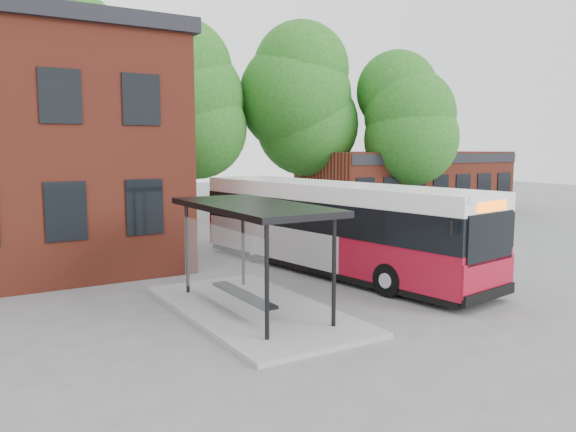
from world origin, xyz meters
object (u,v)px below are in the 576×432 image
city_bus (332,228)px  bicycle_extra_0 (432,215)px  bicycle_1 (347,219)px  bicycle_5 (405,216)px  bicycle_3 (361,217)px  bus_shelter (253,258)px  bicycle_4 (386,216)px  bicycle_2 (368,217)px  bicycle_0 (345,220)px  bicycle_6 (409,217)px  bicycle_7 (412,213)px

city_bus → bicycle_extra_0: city_bus is taller
bicycle_1 → bicycle_5: bearing=-83.5°
bicycle_extra_0 → bicycle_3: bearing=83.2°
bus_shelter → bicycle_1: bus_shelter is taller
bicycle_3 → bicycle_extra_0: size_ratio=1.05×
bicycle_1 → bicycle_4: (2.98, 0.25, -0.07)m
city_bus → bus_shelter: bearing=-156.7°
bicycle_1 → bicycle_2: size_ratio=1.07×
city_bus → bicycle_5: (10.28, 7.34, -1.03)m
bicycle_3 → bicycle_5: bearing=-125.0°
bus_shelter → bicycle_0: bearing=44.0°
bus_shelter → bicycle_0: 15.70m
bus_shelter → bicycle_3: bearing=41.7°
bicycle_1 → bicycle_3: 1.34m
bicycle_6 → bicycle_extra_0: (1.61, -0.16, 0.01)m
bicycle_1 → bicycle_6: size_ratio=1.06×
bus_shelter → bicycle_0: (11.26, 10.89, -1.01)m
bicycle_extra_0 → bicycle_2: bearing=74.0°
city_bus → bicycle_4: size_ratio=7.51×
bus_shelter → bicycle_extra_0: 19.90m
city_bus → bicycle_3: (8.07, 8.43, -1.04)m
city_bus → bicycle_3: bearing=37.8°
bicycle_0 → bicycle_5: 3.71m
city_bus → bicycle_extra_0: 14.47m
bicycle_extra_0 → bus_shelter: bearing=127.8°
city_bus → bicycle_2: bearing=36.5°
bicycle_4 → bicycle_2: bearing=74.4°
bicycle_0 → bicycle_2: bicycle_0 is taller
bicycle_1 → bicycle_5: 3.58m
bicycle_0 → bicycle_extra_0: size_ratio=1.06×
bicycle_extra_0 → bicycle_7: bearing=46.4°
bicycle_0 → bicycle_4: size_ratio=1.04×
city_bus → bicycle_0: (6.63, 8.01, -1.10)m
bicycle_2 → bicycle_3: 0.91m
bus_shelter → bicycle_3: 17.03m
bus_shelter → bicycle_2: bearing=41.0°
bus_shelter → bicycle_3: size_ratio=4.26×
bicycle_2 → bicycle_6: bicycle_6 is taller
bicycle_0 → bicycle_extra_0: bicycle_0 is taller
bicycle_5 → bicycle_extra_0: bearing=-96.0°
bicycle_7 → bicycle_extra_0: bicycle_7 is taller
bicycle_6 → bicycle_7: bearing=-43.6°
bicycle_4 → bicycle_7: bicycle_7 is taller
bus_shelter → bicycle_6: bearing=34.1°
bicycle_2 → bicycle_5: bicycle_5 is taller
bus_shelter → bicycle_2: bus_shelter is taller
bicycle_3 → bicycle_6: (2.71, -0.88, -0.09)m
city_bus → bicycle_0: bearing=41.9°
bicycle_1 → bicycle_2: bearing=-51.0°
bicycle_4 → bicycle_6: (1.02, -0.77, -0.02)m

